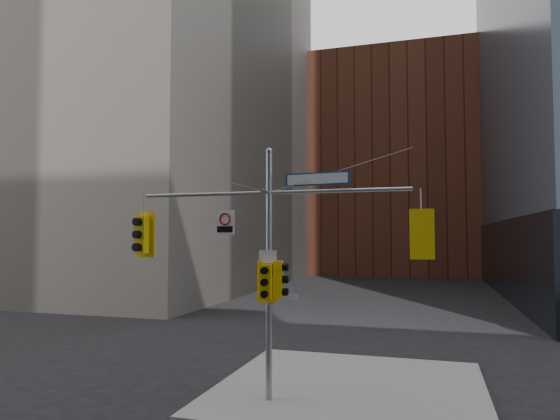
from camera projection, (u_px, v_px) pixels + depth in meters
The scene contains 12 objects.
sidewalk_corner at pixel (351, 388), 15.36m from camera, with size 8.00×8.00×0.15m, color gray.
brick_midrise at pixel (396, 169), 68.30m from camera, with size 26.00×20.00×28.00m, color brown.
signal_assembly at pixel (269, 248), 14.25m from camera, with size 8.00×0.80×7.30m.
traffic_light_west_arm at pixel (142, 235), 15.49m from camera, with size 0.69×0.60×1.45m.
traffic_light_east_arm at pixel (421, 234), 13.06m from camera, with size 0.63×0.53×1.31m.
traffic_light_pole_side at pixel (280, 279), 14.12m from camera, with size 0.42×0.36×1.05m.
traffic_light_pole_front at pixel (266, 282), 13.95m from camera, with size 0.57×0.48×1.20m.
street_sign_blade at pixel (317, 179), 13.95m from camera, with size 1.89×0.27×0.37m.
regulatory_sign_arm at pixel (225, 222), 14.67m from camera, with size 0.60×0.07×0.74m.
regulatory_sign_pole at pixel (268, 263), 14.12m from camera, with size 0.51×0.07×0.67m.
street_blade_ew at pixel (284, 297), 14.06m from camera, with size 0.79×0.03×0.16m.
street_blade_ns at pixel (274, 301), 14.61m from camera, with size 0.08×0.70×0.14m.
Camera 1 is at (4.44, -11.60, 4.73)m, focal length 32.00 mm.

